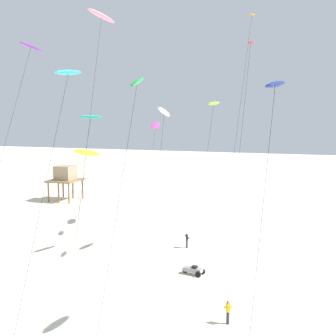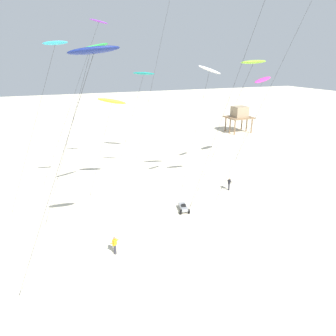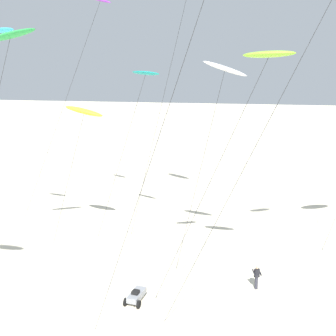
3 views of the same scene
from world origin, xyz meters
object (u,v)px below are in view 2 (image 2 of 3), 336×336
(kite_purple, at_px, (97,26))
(kite_green, at_px, (91,49))
(kite_lime, at_px, (253,63))
(kite_magenta, at_px, (263,80))
(beach_buggy, at_px, (183,207))
(kite_white, at_px, (209,71))
(kite_navy, at_px, (93,52))
(kite_flyer_nearest, at_px, (229,184))
(kite_flyer_middle, at_px, (115,245))
(stilt_house, at_px, (239,114))
(kite_yellow, at_px, (112,101))
(kite_teal, at_px, (143,75))
(kite_cyan, at_px, (55,45))

(kite_purple, bearing_deg, kite_green, -102.86)
(kite_green, bearing_deg, kite_lime, -6.65)
(kite_purple, xyz_separation_m, kite_magenta, (22.49, -2.56, -6.51))
(kite_purple, bearing_deg, beach_buggy, -64.64)
(kite_white, xyz_separation_m, kite_lime, (2.46, -4.49, 0.86))
(kite_magenta, distance_m, kite_green, 26.35)
(kite_purple, relative_size, kite_white, 1.33)
(kite_navy, relative_size, beach_buggy, 7.82)
(kite_flyer_nearest, relative_size, kite_flyer_middle, 1.00)
(kite_magenta, relative_size, beach_buggy, 6.39)
(kite_magenta, bearing_deg, stilt_house, 62.26)
(kite_magenta, height_order, kite_lime, kite_lime)
(kite_flyer_nearest, distance_m, stilt_house, 33.26)
(kite_purple, relative_size, stilt_house, 3.47)
(kite_green, bearing_deg, kite_yellow, 64.84)
(kite_navy, xyz_separation_m, kite_flyer_nearest, (17.08, 10.57, -15.16))
(kite_teal, xyz_separation_m, kite_green, (-6.95, -7.45, 2.55))
(beach_buggy, bearing_deg, kite_yellow, 127.57)
(kite_cyan, height_order, beach_buggy, kite_cyan)
(kite_cyan, height_order, kite_purple, kite_purple)
(kite_teal, bearing_deg, kite_purple, 146.48)
(kite_flyer_middle, xyz_separation_m, beach_buggy, (8.55, 4.84, -0.46))
(kite_yellow, relative_size, kite_white, 0.78)
(kite_yellow, distance_m, kite_white, 11.51)
(kite_navy, relative_size, kite_green, 0.96)
(kite_white, xyz_separation_m, kite_green, (-13.25, -2.65, 2.01))
(kite_green, bearing_deg, kite_flyer_nearest, 3.56)
(kite_green, relative_size, stilt_house, 2.95)
(kite_purple, height_order, kite_yellow, kite_purple)
(kite_cyan, distance_m, kite_green, 4.76)
(kite_flyer_nearest, relative_size, beach_buggy, 0.79)
(kite_magenta, height_order, kite_green, kite_green)
(kite_navy, height_order, kite_lime, kite_navy)
(kite_white, relative_size, kite_navy, 0.91)
(kite_purple, bearing_deg, kite_flyer_nearest, -35.05)
(kite_white, bearing_deg, beach_buggy, -137.61)
(beach_buggy, bearing_deg, kite_green, 167.00)
(kite_cyan, relative_size, kite_yellow, 1.47)
(kite_lime, bearing_deg, kite_cyan, 163.02)
(kite_purple, xyz_separation_m, kite_green, (-2.39, -10.47, -2.90))
(kite_white, height_order, kite_flyer_middle, kite_white)
(kite_yellow, bearing_deg, kite_flyer_nearest, -18.62)
(kite_purple, bearing_deg, kite_teal, -33.52)
(kite_lime, distance_m, beach_buggy, 16.65)
(kite_magenta, xyz_separation_m, kite_flyer_nearest, (-8.97, -6.92, -11.97))
(kite_cyan, xyz_separation_m, kite_yellow, (5.38, 1.66, -5.67))
(kite_magenta, distance_m, kite_navy, 31.54)
(kite_green, distance_m, beach_buggy, 18.14)
(kite_green, xyz_separation_m, kite_flyer_middle, (-0.30, -6.75, -15.57))
(kite_purple, height_order, beach_buggy, kite_purple)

